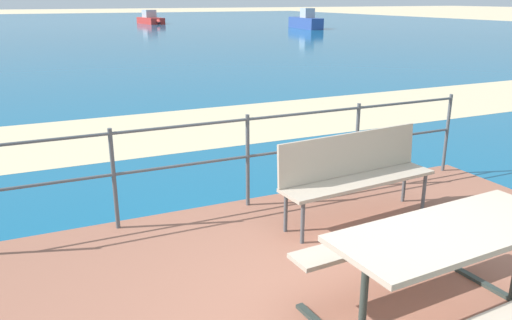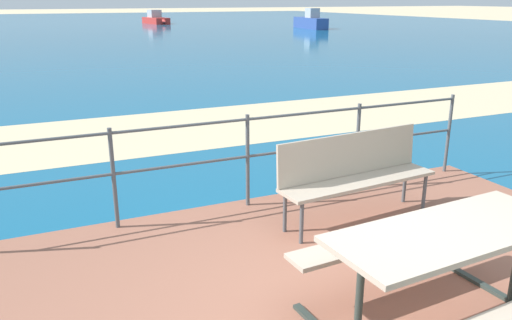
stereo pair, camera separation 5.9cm
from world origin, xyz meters
The scene contains 7 objects.
sea_water centered at (0.00, 40.00, 0.01)m, with size 90.00×90.00×0.01m, color #145B84.
beach_strip centered at (0.00, 6.46, 0.01)m, with size 54.00×3.08×0.01m, color beige.
picnic_table centered at (0.34, -0.27, 0.67)m, with size 1.85×1.55×0.80m.
park_bench centered at (0.89, 1.64, 0.61)m, with size 1.83×0.56×0.92m.
railing_fence centered at (0.00, 2.43, 0.74)m, with size 5.94×0.04×1.06m.
boat_near centered at (18.86, 33.95, 0.53)m, with size 1.50×5.17×1.56m.
boat_mid centered at (9.50, 46.55, 0.43)m, with size 1.86×4.35×1.26m.
Camera 1 is at (-2.20, -2.57, 2.34)m, focal length 35.84 mm.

